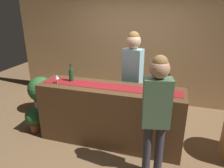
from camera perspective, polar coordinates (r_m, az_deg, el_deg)
ground_plane at (r=3.82m, az=-0.57°, el=-15.08°), size 10.00×10.00×0.00m
back_wall at (r=5.01m, az=6.00°, el=11.51°), size 6.00×0.12×2.90m
bar_counter at (r=3.55m, az=-0.60°, el=-8.40°), size 2.37×0.60×1.01m
counter_runner_cloth at (r=3.33m, az=-0.63°, el=-0.69°), size 2.25×0.28×0.01m
wine_bottle_green at (r=3.61m, az=-11.09°, el=2.45°), size 0.07×0.07×0.30m
wine_bottle_amber at (r=3.17m, az=14.95°, el=-0.43°), size 0.07×0.07×0.30m
wine_glass_near_customer at (r=3.56m, az=-14.77°, el=1.79°), size 0.07×0.07×0.14m
wine_glass_mid_counter at (r=3.08m, az=10.97°, el=-0.89°), size 0.07×0.07×0.14m
bartender at (r=3.77m, az=5.62°, el=3.87°), size 0.38×0.27×1.83m
customer_sipping at (r=2.64m, az=12.03°, el=-6.13°), size 0.37×0.27×1.71m
potted_plant_tall at (r=4.82m, az=-18.79°, el=-2.05°), size 0.55×0.55×0.80m
potted_plant_small at (r=4.18m, az=-20.41°, el=-8.70°), size 0.32×0.32×0.47m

